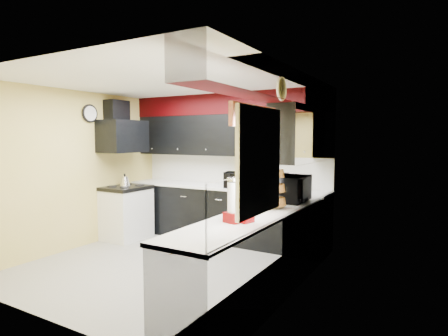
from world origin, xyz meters
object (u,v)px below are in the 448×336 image
at_px(toaster_oven, 239,180).
at_px(knife_block, 285,182).
at_px(microwave, 290,189).
at_px(kettle, 125,181).
at_px(utensil_crock, 256,183).

distance_m(toaster_oven, knife_block, 0.77).
height_order(toaster_oven, microwave, microwave).
xyz_separation_m(knife_block, kettle, (-2.68, -0.76, -0.06)).
bearing_deg(kettle, knife_block, 15.72).
distance_m(microwave, utensil_crock, 1.25).
bearing_deg(utensil_crock, kettle, -163.61).
height_order(toaster_oven, utensil_crock, toaster_oven).
height_order(microwave, utensil_crock, microwave).
relative_size(toaster_oven, kettle, 2.46).
relative_size(microwave, knife_block, 2.37).
bearing_deg(microwave, toaster_oven, 52.28).
xyz_separation_m(microwave, utensil_crock, (-0.89, 0.87, -0.07)).
height_order(toaster_oven, knife_block, toaster_oven).
relative_size(microwave, utensil_crock, 3.29).
bearing_deg(microwave, kettle, 83.39).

